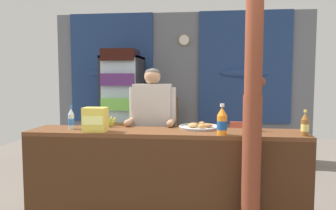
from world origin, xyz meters
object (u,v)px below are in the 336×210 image
Objects in this scene: shopkeeper at (152,119)px; soda_bottle_water at (71,119)px; soda_bottle_iced_tea at (305,125)px; snack_box_instant_noodle at (95,120)px; plastic_lawn_chair at (244,145)px; timber_post at (253,102)px; pastry_tray at (199,127)px; soda_bottle_cola at (249,120)px; drink_fridge at (122,102)px; banana_bunch at (105,121)px; stall_counter at (163,170)px; bottle_shelf_rack at (164,128)px; soda_bottle_orange_soda at (222,122)px.

shopkeeper is 6.52× the size of soda_bottle_water.
soda_bottle_iced_tea is 2.01m from snack_box_instant_noodle.
timber_post is at bearing -95.76° from plastic_lawn_chair.
shopkeeper is 3.70× the size of pastry_tray.
soda_bottle_cola is at bearing -95.87° from plastic_lawn_chair.
drink_fridge reaches higher than soda_bottle_water.
soda_bottle_iced_tea is 0.90× the size of banana_bunch.
stall_counter is at bearing -166.38° from soda_bottle_cola.
drink_fridge is at bearing 90.34° from soda_bottle_water.
shopkeeper is (-0.20, 0.58, 0.44)m from stall_counter.
pastry_tray is (0.64, -2.21, 0.37)m from bottle_shelf_rack.
shopkeeper is 6.66× the size of soda_bottle_iced_tea.
drink_fridge reaches higher than snack_box_instant_noodle.
pastry_tray is (0.55, -0.30, -0.04)m from shopkeeper.
plastic_lawn_chair is at bearing 43.11° from shopkeeper.
soda_bottle_water is 1.36m from pastry_tray.
banana_bunch is at bearing 176.98° from soda_bottle_cola.
bottle_shelf_rack is 2.60m from soda_bottle_cola.
drink_fridge is 1.23× the size of shopkeeper.
soda_bottle_orange_soda reaches higher than snack_box_instant_noodle.
pastry_tray is at bearing -73.74° from bottle_shelf_rack.
soda_bottle_cola is (1.06, -0.37, 0.05)m from shopkeeper.
soda_bottle_iced_tea is 0.94× the size of soda_bottle_cola.
shopkeeper reaches higher than banana_bunch.
soda_bottle_water is at bearing 176.43° from soda_bottle_iced_tea.
soda_bottle_iced_tea is (0.31, -1.76, 0.57)m from plastic_lawn_chair.
soda_bottle_iced_tea reaches higher than plastic_lawn_chair.
soda_bottle_cola is 1.85m from soda_bottle_water.
shopkeeper is at bearing 139.14° from soda_bottle_orange_soda.
shopkeeper is (0.09, -1.91, 0.41)m from bottle_shelf_rack.
stall_counter is 11.59× the size of soda_bottle_iced_tea.
soda_bottle_cola is 1.06× the size of snack_box_instant_noodle.
snack_box_instant_noodle reaches higher than plastic_lawn_chair.
drink_fridge is 2.31× the size of plastic_lawn_chair.
banana_bunch is at bearing 32.00° from soda_bottle_water.
bottle_shelf_rack is 2.53m from soda_bottle_water.
drink_fridge is 7.40× the size of banana_bunch.
shopkeeper is at bearing 109.19° from stall_counter.
timber_post is (0.81, -0.27, 0.71)m from stall_counter.
snack_box_instant_noodle is at bearing 177.53° from soda_bottle_orange_soda.
plastic_lawn_chair is (0.20, 1.99, -0.80)m from timber_post.
soda_bottle_orange_soda is (-0.45, -1.80, 0.59)m from plastic_lawn_chair.
soda_bottle_orange_soda is at bearing -59.35° from pastry_tray.
soda_bottle_iced_tea is at bearing -18.26° from pastry_tray.
stall_counter is 2.51m from bottle_shelf_rack.
timber_post reaches higher than pastry_tray.
soda_bottle_water is 0.34m from snack_box_instant_noodle.
plastic_lawn_chair is at bearing 76.00° from soda_bottle_orange_soda.
drink_fridge is at bearing 124.12° from pastry_tray.
stall_counter is 2.42× the size of bottle_shelf_rack.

